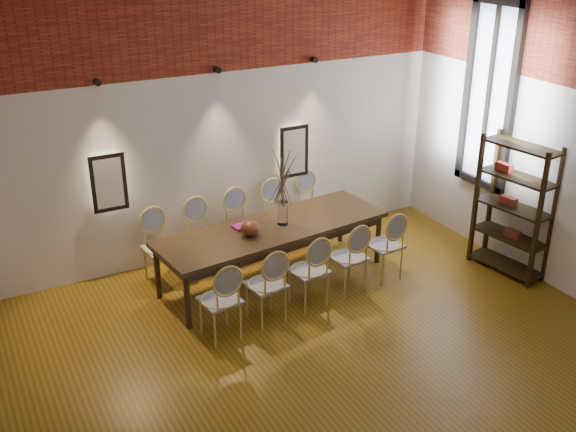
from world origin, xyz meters
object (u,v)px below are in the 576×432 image
chair_near_a (220,300)px  chair_near_d (348,257)px  shelving_rack (514,208)px  chair_far_b (203,237)px  bowl (250,228)px  chair_far_c (242,226)px  chair_far_d (279,216)px  vase (283,213)px  chair_near_e (384,245)px  chair_far_e (314,206)px  chair_far_a (161,248)px  chair_near_c (308,270)px  dining_table (273,253)px  chair_near_b (266,284)px  book (244,226)px

chair_near_a → chair_near_d: same height
shelving_rack → chair_far_b: bearing=143.2°
chair_near_d → bowl: bearing=143.5°
chair_far_c → shelving_rack: (2.92, -1.98, 0.43)m
chair_far_d → vase: bearing=59.1°
chair_far_b → bowl: 0.92m
chair_near_e → chair_far_b: 2.36m
chair_near_d → chair_near_e: size_ratio=1.00×
chair_far_e → chair_near_a: bearing=32.4°
chair_far_a → chair_far_c: 1.20m
bowl → shelving_rack: size_ratio=0.13×
chair_near_a → chair_far_e: 2.84m
shelving_rack → chair_near_c: bearing=162.1°
chair_far_c → chair_far_d: (0.60, 0.07, 0.00)m
chair_near_c → dining_table: bearing=90.0°
chair_near_e → chair_far_b: size_ratio=1.00×
chair_near_a → chair_near_c: 1.20m
chair_near_b → chair_near_c: bearing=-0.0°
chair_near_a → chair_near_b: same height
book → shelving_rack: shelving_rack is taller
bowl → vase: bearing=12.0°
dining_table → chair_near_b: (-0.51, -0.82, 0.09)m
chair_near_d → bowl: 1.25m
dining_table → chair_near_a: size_ratio=3.19×
chair_near_b → shelving_rack: bearing=-13.2°
chair_far_b → chair_far_e: size_ratio=1.00×
chair_near_d → chair_far_a: same height
chair_near_a → chair_far_a: 1.52m
chair_near_c → chair_far_b: (-0.77, 1.45, 0.00)m
chair_near_d → chair_far_a: (-1.96, 1.31, 0.00)m
chair_near_b → chair_far_c: bearing=68.5°
chair_far_a → chair_far_e: same height
book → chair_near_e: bearing=-25.8°
dining_table → bowl: bowl is taller
chair_near_d → chair_far_d: (-0.17, 1.51, 0.00)m
dining_table → chair_near_d: 0.97m
chair_far_e → vase: bearing=35.8°
chair_near_d → chair_far_e: bearing=68.5°
chair_near_c → chair_near_e: (1.19, 0.13, 0.00)m
vase → shelving_rack: 2.96m
chair_near_a → vase: size_ratio=3.13×
chair_near_a → chair_far_c: size_ratio=1.00×
chair_near_d → chair_near_c: bearing=180.0°
vase → chair_near_e: bearing=-29.4°
chair_near_b → bowl: 0.84m
chair_near_b → chair_far_c: size_ratio=1.00×
chair_far_a → bowl: 1.22m
chair_far_d → chair_far_e: (0.60, 0.07, 0.00)m
chair_far_c → book: 0.71m
chair_far_b → chair_far_a: bearing=-0.0°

